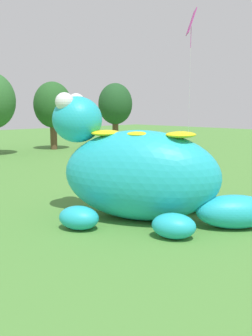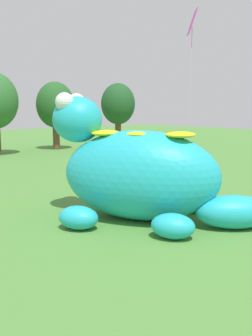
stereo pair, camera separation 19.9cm
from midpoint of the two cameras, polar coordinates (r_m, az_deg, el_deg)
ground_plane at (r=19.10m, az=4.88°, el=-7.74°), size 160.00×160.00×0.00m
giant_inflatable_creature at (r=18.56m, az=1.91°, el=-0.89°), size 10.03×10.63×6.31m
tree_centre at (r=51.74m, az=-11.21°, el=9.35°), size 5.10×5.10×9.05m
tree_centre_right at (r=59.02m, az=-1.74°, el=9.68°), size 5.29×5.29×9.39m
spectator_near_inflatable at (r=33.94m, az=1.20°, el=1.17°), size 0.38×0.26×1.71m
tethered_flying_kite at (r=24.54m, az=9.67°, el=20.62°), size 1.13×1.13×11.41m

